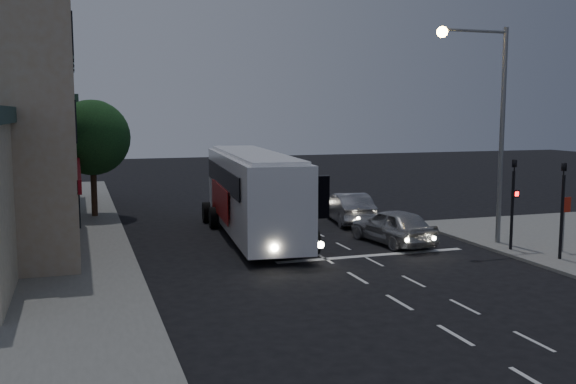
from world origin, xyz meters
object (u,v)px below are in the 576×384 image
object	(u,v)px
car_sedan_b	(302,196)
car_suv	(393,226)
car_sedan_a	(349,208)
street_tree	(92,134)
traffic_signal_main	(513,193)
traffic_signal_side	(563,199)
streetlight	(489,110)
tour_bus	(253,191)
regulatory_sign	(565,215)

from	to	relation	value
car_sedan_b	car_suv	bearing A→B (deg)	105.59
car_sedan_a	street_tree	bearing A→B (deg)	-16.13
traffic_signal_main	street_tree	world-z (taller)	street_tree
traffic_signal_side	streetlight	xyz separation A→B (m)	(-0.96, 3.40, 3.31)
tour_bus	traffic_signal_side	bearing A→B (deg)	-36.27
car_suv	streetlight	world-z (taller)	streetlight
car_sedan_b	street_tree	xyz separation A→B (m)	(-11.94, -0.22, 3.81)
traffic_signal_main	regulatory_sign	size ratio (longest dim) A/B	1.86
car_sedan_b	streetlight	bearing A→B (deg)	120.57
tour_bus	car_sedan_b	world-z (taller)	tour_bus
car_sedan_b	regulatory_sign	size ratio (longest dim) A/B	2.14
car_suv	car_sedan_a	bearing A→B (deg)	-100.88
car_sedan_a	regulatory_sign	xyz separation A→B (m)	(5.15, -9.50, 0.81)
car_suv	car_sedan_a	xyz separation A→B (m)	(0.31, 5.46, 0.01)
streetlight	car_sedan_b	bearing A→B (deg)	105.46
traffic_signal_main	traffic_signal_side	bearing A→B (deg)	-70.51
car_sedan_a	traffic_signal_main	distance (m)	9.30
regulatory_sign	car_suv	bearing A→B (deg)	143.56
traffic_signal_side	regulatory_sign	xyz separation A→B (m)	(1.00, 0.96, -0.82)
traffic_signal_main	regulatory_sign	world-z (taller)	traffic_signal_main
car_suv	car_sedan_a	world-z (taller)	car_sedan_a
car_sedan_b	traffic_signal_main	bearing A→B (deg)	120.06
street_tree	car_sedan_a	bearing A→B (deg)	-25.02
traffic_signal_main	traffic_signal_side	xyz separation A→B (m)	(0.70, -1.98, 0.00)
traffic_signal_main	traffic_signal_side	distance (m)	2.10
traffic_signal_side	streetlight	size ratio (longest dim) A/B	0.46
car_suv	traffic_signal_side	xyz separation A→B (m)	(4.47, -5.00, 1.64)
car_sedan_b	traffic_signal_side	distance (m)	17.15
car_sedan_a	car_sedan_b	distance (m)	6.00
car_sedan_b	streetlight	distance (m)	14.45
car_sedan_a	regulatory_sign	distance (m)	10.84
traffic_signal_main	car_sedan_b	bearing A→B (deg)	104.96
car_suv	street_tree	bearing A→B (deg)	-50.59
car_suv	street_tree	xyz separation A→B (m)	(-12.04, 11.22, 3.72)
car_suv	street_tree	size ratio (longest dim) A/B	0.74
tour_bus	car_sedan_b	size ratio (longest dim) A/B	2.71
car_suv	traffic_signal_main	bearing A→B (deg)	133.67
regulatory_sign	traffic_signal_main	bearing A→B (deg)	149.16
regulatory_sign	car_sedan_b	bearing A→B (deg)	109.77
traffic_signal_main	regulatory_sign	xyz separation A→B (m)	(1.70, -1.01, -0.82)
streetlight	street_tree	size ratio (longest dim) A/B	1.45
car_sedan_b	traffic_signal_main	distance (m)	15.07
car_suv	regulatory_sign	world-z (taller)	regulatory_sign
car_suv	car_sedan_b	distance (m)	11.45
traffic_signal_side	street_tree	bearing A→B (deg)	135.50
tour_bus	regulatory_sign	bearing A→B (deg)	-30.24
car_suv	streetlight	xyz separation A→B (m)	(3.51, -1.60, 4.96)
car_sedan_b	traffic_signal_side	world-z (taller)	traffic_signal_side
car_sedan_a	street_tree	xyz separation A→B (m)	(-12.35, 5.76, 3.71)
car_suv	regulatory_sign	distance (m)	6.85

